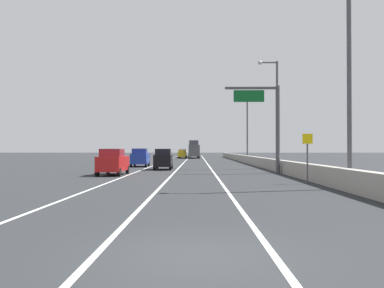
% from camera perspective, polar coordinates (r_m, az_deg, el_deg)
% --- Properties ---
extents(ground_plane, '(320.00, 320.00, 0.00)m').
position_cam_1_polar(ground_plane, '(71.76, 0.70, -2.41)').
color(ground_plane, '#26282B').
extents(lane_stripe_left, '(0.16, 130.00, 0.00)m').
position_cam_1_polar(lane_stripe_left, '(63.00, -4.31, -2.63)').
color(lane_stripe_left, silver).
rests_on(lane_stripe_left, ground_plane).
extents(lane_stripe_center, '(0.16, 130.00, 0.00)m').
position_cam_1_polar(lane_stripe_center, '(62.80, -1.12, -2.64)').
color(lane_stripe_center, silver).
rests_on(lane_stripe_center, ground_plane).
extents(lane_stripe_right, '(0.16, 130.00, 0.00)m').
position_cam_1_polar(lane_stripe_right, '(62.78, 2.08, -2.64)').
color(lane_stripe_right, silver).
rests_on(lane_stripe_right, ground_plane).
extents(jersey_barrier_right, '(0.60, 120.00, 1.10)m').
position_cam_1_polar(jersey_barrier_right, '(48.34, 9.65, -2.55)').
color(jersey_barrier_right, '#9E998E').
rests_on(jersey_barrier_right, ground_plane).
extents(overhead_sign_gantry, '(4.68, 0.36, 7.50)m').
position_cam_1_polar(overhead_sign_gantry, '(34.15, 11.13, 3.71)').
color(overhead_sign_gantry, '#47474C').
rests_on(overhead_sign_gantry, ground_plane).
extents(speed_advisory_sign, '(0.60, 0.11, 3.00)m').
position_cam_1_polar(speed_advisory_sign, '(24.41, 16.42, -1.46)').
color(speed_advisory_sign, '#4C4C51').
rests_on(speed_advisory_sign, ground_plane).
extents(lamp_post_right_near, '(2.14, 0.44, 11.41)m').
position_cam_1_polar(lamp_post_right_near, '(22.34, 21.30, 10.65)').
color(lamp_post_right_near, '#4C4C51').
rests_on(lamp_post_right_near, ground_plane).
extents(lamp_post_right_second, '(2.14, 0.44, 11.41)m').
position_cam_1_polar(lamp_post_right_second, '(42.28, 11.96, 5.23)').
color(lamp_post_right_second, '#4C4C51').
rests_on(lamp_post_right_second, ground_plane).
extents(lamp_post_right_third, '(2.14, 0.44, 11.41)m').
position_cam_1_polar(lamp_post_right_third, '(62.61, 7.82, 3.28)').
color(lamp_post_right_third, '#4C4C51').
rests_on(lamp_post_right_third, ground_plane).
extents(car_green_0, '(1.87, 4.12, 1.95)m').
position_cam_1_polar(car_green_0, '(97.36, 0.29, -1.40)').
color(car_green_0, '#196033').
rests_on(car_green_0, ground_plane).
extents(car_black_1, '(1.82, 4.15, 2.11)m').
position_cam_1_polar(car_black_1, '(39.94, -4.18, -2.23)').
color(car_black_1, black).
rests_on(car_black_1, ground_plane).
extents(car_yellow_2, '(1.99, 4.17, 1.94)m').
position_cam_1_polar(car_yellow_2, '(89.44, -1.43, -1.46)').
color(car_yellow_2, gold).
rests_on(car_yellow_2, ground_plane).
extents(car_white_3, '(2.00, 4.73, 2.12)m').
position_cam_1_polar(car_white_3, '(97.09, -1.28, -1.35)').
color(car_white_3, white).
rests_on(car_white_3, ground_plane).
extents(car_red_4, '(1.89, 4.55, 2.10)m').
position_cam_1_polar(car_red_4, '(32.13, -11.40, -2.58)').
color(car_red_4, red).
rests_on(car_red_4, ground_plane).
extents(car_blue_5, '(2.07, 4.50, 2.15)m').
position_cam_1_polar(car_blue_5, '(47.08, -7.55, -1.97)').
color(car_blue_5, '#1E389E').
rests_on(car_blue_5, ground_plane).
extents(box_truck, '(2.67, 8.66, 4.10)m').
position_cam_1_polar(box_truck, '(88.74, 0.27, -0.88)').
color(box_truck, '#4C4C51').
rests_on(box_truck, ground_plane).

